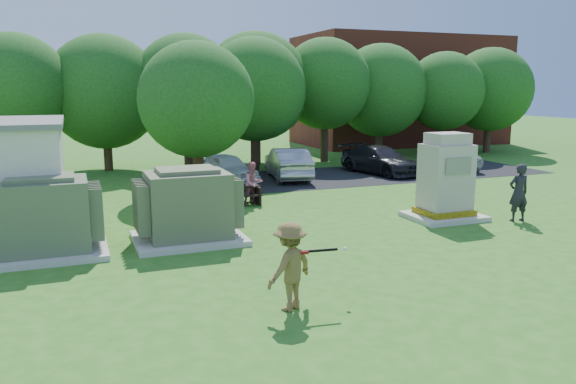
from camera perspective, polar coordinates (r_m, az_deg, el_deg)
name	(u,v)px	position (r m, az deg, el deg)	size (l,w,h in m)	color
ground	(352,279)	(12.89, 6.48, -8.76)	(120.00, 120.00, 0.00)	#2D6619
brick_building	(399,91)	(44.57, 11.21, 10.05)	(15.00, 8.00, 8.00)	maroon
parking_strip	(351,175)	(27.70, 6.47, 1.69)	(20.00, 6.00, 0.01)	#232326
transformer_left	(44,218)	(15.63, -23.58, -2.45)	(3.00, 2.40, 2.07)	beige
transformer_right	(188,207)	(15.87, -10.14, -1.53)	(3.00, 2.40, 2.07)	beige
generator_cabinet	(446,182)	(18.96, 15.71, 1.01)	(2.31, 1.89, 2.82)	beige
picnic_table	(237,193)	(20.71, -5.20, -0.09)	(1.63, 1.23, 0.70)	black
batter	(290,266)	(10.86, 0.19, -7.57)	(1.12, 0.65, 1.74)	brown
person_by_generator	(519,193)	(19.41, 22.38, -0.06)	(0.68, 0.45, 1.87)	black
person_at_picnic	(253,183)	(20.65, -3.57, 0.89)	(0.77, 0.60, 1.58)	#C46878
person_walking_right	(461,175)	(23.13, 17.13, 1.70)	(1.02, 0.43, 1.74)	#26252B
car_white	(226,168)	(25.64, -6.30, 2.45)	(1.56, 3.87, 1.32)	white
car_silver_a	(288,163)	(26.45, -0.02, 2.93)	(1.55, 4.45, 1.47)	#A2A2A7
car_dark	(380,160)	(28.48, 9.36, 3.24)	(1.92, 4.72, 1.37)	black
car_silver_b	(447,158)	(30.86, 15.81, 3.36)	(1.95, 4.24, 1.18)	silver
batting_equipment	(319,251)	(11.00, 3.15, -5.99)	(1.23, 0.40, 0.20)	black
tree_row	(220,89)	(30.19, -6.92, 10.31)	(41.30, 13.30, 7.30)	#47301E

